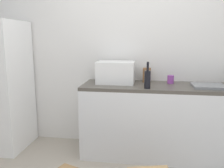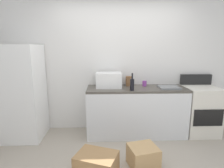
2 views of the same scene
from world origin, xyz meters
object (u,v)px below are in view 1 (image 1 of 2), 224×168
at_px(microwave, 116,72).
at_px(wine_bottle, 147,79).
at_px(knife_block, 147,75).
at_px(coffee_mug, 171,79).

relative_size(microwave, wine_bottle, 1.53).
xyz_separation_m(microwave, wine_bottle, (0.39, -0.28, -0.03)).
bearing_deg(knife_block, microwave, -162.09).
distance_m(microwave, coffee_mug, 0.69).
distance_m(microwave, wine_bottle, 0.48).
bearing_deg(wine_bottle, microwave, 144.32).
relative_size(coffee_mug, knife_block, 0.56).
bearing_deg(microwave, knife_block, 17.91).
distance_m(wine_bottle, knife_block, 0.41).
relative_size(wine_bottle, knife_block, 1.67).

